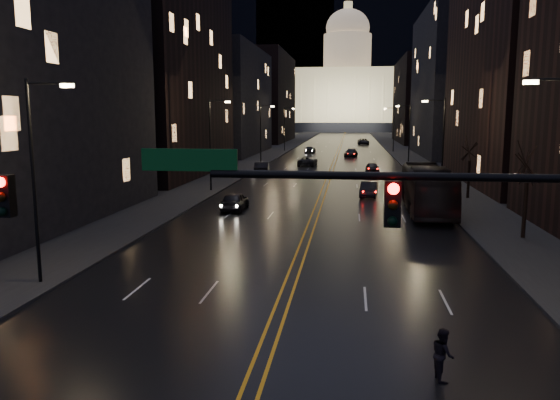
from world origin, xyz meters
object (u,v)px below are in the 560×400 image
(pedestrian_b, at_px, (443,354))
(receding_car_a, at_px, (369,189))
(oncoming_car_b, at_px, (262,168))
(bus, at_px, (427,189))
(traffic_signal, at_px, (507,229))
(oncoming_car_a, at_px, (235,201))

(pedestrian_b, bearing_deg, receding_car_a, -6.35)
(oncoming_car_b, bearing_deg, receding_car_a, 120.55)
(receding_car_a, relative_size, pedestrian_b, 2.73)
(bus, xyz_separation_m, receding_car_a, (-4.22, 7.54, -1.11))
(pedestrian_b, bearing_deg, traffic_signal, -177.64)
(traffic_signal, bearing_deg, oncoming_car_a, 112.44)
(oncoming_car_b, height_order, receding_car_a, oncoming_car_b)
(oncoming_car_b, distance_m, pedestrian_b, 54.25)
(bus, relative_size, oncoming_car_a, 2.95)
(bus, distance_m, receding_car_a, 8.71)
(oncoming_car_a, relative_size, pedestrian_b, 2.86)
(traffic_signal, height_order, receding_car_a, traffic_signal)
(traffic_signal, distance_m, oncoming_car_b, 57.77)
(receding_car_a, height_order, pedestrian_b, pedestrian_b)
(receding_car_a, bearing_deg, oncoming_car_b, 131.72)
(oncoming_car_a, relative_size, oncoming_car_b, 0.88)
(oncoming_car_b, bearing_deg, oncoming_car_a, 88.29)
(bus, height_order, pedestrian_b, bus)
(traffic_signal, bearing_deg, receding_car_a, 92.41)
(bus, xyz_separation_m, oncoming_car_a, (-14.97, -1.18, -1.05))
(bus, xyz_separation_m, oncoming_car_b, (-17.00, 24.64, -0.98))
(traffic_signal, distance_m, receding_car_a, 38.96)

